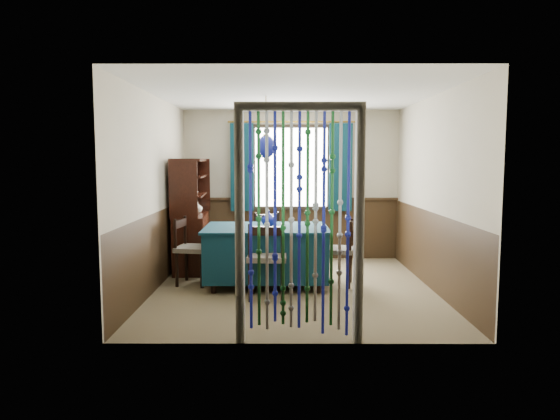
{
  "coord_description": "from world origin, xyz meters",
  "views": [
    {
      "loc": [
        -0.16,
        -6.41,
        1.67
      ],
      "look_at": [
        -0.18,
        0.23,
        1.01
      ],
      "focal_mm": 32.0,
      "sensor_mm": 36.0,
      "label": 1
    }
  ],
  "objects_px": {
    "chair_near": "(267,258)",
    "pendant_lamp": "(266,147)",
    "dining_table": "(266,252)",
    "sideboard": "(191,230)",
    "chair_left": "(191,249)",
    "vase_table": "(269,219)",
    "chair_far": "(270,241)",
    "vase_sideboard": "(197,207)",
    "bowl_shelf": "(191,193)",
    "chair_right": "(340,250)"
  },
  "relations": [
    {
      "from": "pendant_lamp",
      "to": "chair_left",
      "type": "bearing_deg",
      "value": 177.19
    },
    {
      "from": "chair_far",
      "to": "chair_near",
      "type": "bearing_deg",
      "value": 72.02
    },
    {
      "from": "chair_near",
      "to": "pendant_lamp",
      "type": "height_order",
      "value": "pendant_lamp"
    },
    {
      "from": "dining_table",
      "to": "chair_far",
      "type": "distance_m",
      "value": 0.72
    },
    {
      "from": "dining_table",
      "to": "pendant_lamp",
      "type": "bearing_deg",
      "value": 152.75
    },
    {
      "from": "sideboard",
      "to": "chair_far",
      "type": "bearing_deg",
      "value": -18.79
    },
    {
      "from": "chair_far",
      "to": "bowl_shelf",
      "type": "bearing_deg",
      "value": -20.61
    },
    {
      "from": "dining_table",
      "to": "chair_right",
      "type": "height_order",
      "value": "chair_right"
    },
    {
      "from": "chair_near",
      "to": "chair_left",
      "type": "bearing_deg",
      "value": 146.99
    },
    {
      "from": "sideboard",
      "to": "dining_table",
      "type": "bearing_deg",
      "value": -45.21
    },
    {
      "from": "chair_far",
      "to": "chair_left",
      "type": "relative_size",
      "value": 0.98
    },
    {
      "from": "chair_left",
      "to": "chair_far",
      "type": "bearing_deg",
      "value": 132.32
    },
    {
      "from": "chair_far",
      "to": "chair_left",
      "type": "xyz_separation_m",
      "value": [
        -1.04,
        -0.67,
        0.01
      ]
    },
    {
      "from": "chair_far",
      "to": "sideboard",
      "type": "xyz_separation_m",
      "value": [
        -1.22,
        0.32,
        0.12
      ]
    },
    {
      "from": "chair_left",
      "to": "sideboard",
      "type": "distance_m",
      "value": 1.02
    },
    {
      "from": "chair_near",
      "to": "sideboard",
      "type": "distance_m",
      "value": 2.1
    },
    {
      "from": "bowl_shelf",
      "to": "vase_sideboard",
      "type": "bearing_deg",
      "value": 90.0
    },
    {
      "from": "chair_left",
      "to": "vase_table",
      "type": "xyz_separation_m",
      "value": [
        1.04,
        0.06,
        0.4
      ]
    },
    {
      "from": "sideboard",
      "to": "vase_sideboard",
      "type": "relative_size",
      "value": 9.22
    },
    {
      "from": "chair_right",
      "to": "sideboard",
      "type": "distance_m",
      "value": 2.41
    },
    {
      "from": "bowl_shelf",
      "to": "chair_near",
      "type": "bearing_deg",
      "value": -51.2
    },
    {
      "from": "dining_table",
      "to": "sideboard",
      "type": "relative_size",
      "value": 0.97
    },
    {
      "from": "dining_table",
      "to": "sideboard",
      "type": "distance_m",
      "value": 1.59
    },
    {
      "from": "chair_right",
      "to": "vase_sideboard",
      "type": "xyz_separation_m",
      "value": [
        -2.11,
        1.28,
        0.47
      ]
    },
    {
      "from": "chair_far",
      "to": "sideboard",
      "type": "height_order",
      "value": "sideboard"
    },
    {
      "from": "dining_table",
      "to": "chair_far",
      "type": "relative_size",
      "value": 1.85
    },
    {
      "from": "chair_near",
      "to": "bowl_shelf",
      "type": "xyz_separation_m",
      "value": [
        -1.16,
        1.44,
        0.69
      ]
    },
    {
      "from": "dining_table",
      "to": "vase_sideboard",
      "type": "bearing_deg",
      "value": 130.67
    },
    {
      "from": "dining_table",
      "to": "vase_table",
      "type": "relative_size",
      "value": 8.67
    },
    {
      "from": "dining_table",
      "to": "chair_far",
      "type": "height_order",
      "value": "chair_far"
    },
    {
      "from": "chair_right",
      "to": "pendant_lamp",
      "type": "xyz_separation_m",
      "value": [
        -0.98,
        -0.01,
        1.38
      ]
    },
    {
      "from": "sideboard",
      "to": "vase_sideboard",
      "type": "bearing_deg",
      "value": 72.08
    },
    {
      "from": "sideboard",
      "to": "vase_table",
      "type": "bearing_deg",
      "value": -41.53
    },
    {
      "from": "dining_table",
      "to": "vase_sideboard",
      "type": "height_order",
      "value": "vase_sideboard"
    },
    {
      "from": "chair_near",
      "to": "sideboard",
      "type": "relative_size",
      "value": 0.55
    },
    {
      "from": "bowl_shelf",
      "to": "chair_right",
      "type": "bearing_deg",
      "value": -19.98
    },
    {
      "from": "chair_near",
      "to": "vase_sideboard",
      "type": "relative_size",
      "value": 5.09
    },
    {
      "from": "dining_table",
      "to": "chair_left",
      "type": "height_order",
      "value": "chair_left"
    },
    {
      "from": "chair_far",
      "to": "pendant_lamp",
      "type": "relative_size",
      "value": 1.1
    },
    {
      "from": "chair_left",
      "to": "vase_table",
      "type": "bearing_deg",
      "value": 102.64
    },
    {
      "from": "pendant_lamp",
      "to": "bowl_shelf",
      "type": "height_order",
      "value": "pendant_lamp"
    },
    {
      "from": "dining_table",
      "to": "chair_near",
      "type": "bearing_deg",
      "value": -88.23
    },
    {
      "from": "dining_table",
      "to": "vase_table",
      "type": "height_order",
      "value": "vase_table"
    },
    {
      "from": "vase_table",
      "to": "chair_far",
      "type": "bearing_deg",
      "value": 89.9
    },
    {
      "from": "vase_table",
      "to": "pendant_lamp",
      "type": "bearing_deg",
      "value": -104.11
    },
    {
      "from": "dining_table",
      "to": "vase_table",
      "type": "bearing_deg",
      "value": 75.2
    },
    {
      "from": "chair_near",
      "to": "chair_left",
      "type": "distance_m",
      "value": 1.26
    },
    {
      "from": "pendant_lamp",
      "to": "sideboard",
      "type": "bearing_deg",
      "value": 138.79
    },
    {
      "from": "bowl_shelf",
      "to": "chair_left",
      "type": "bearing_deg",
      "value": -80.57
    },
    {
      "from": "pendant_lamp",
      "to": "dining_table",
      "type": "bearing_deg",
      "value": -26.57
    }
  ]
}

